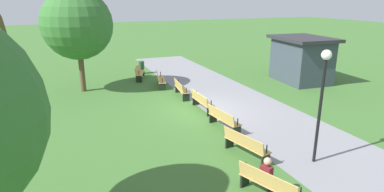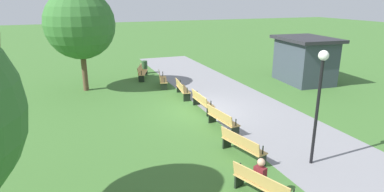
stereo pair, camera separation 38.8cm
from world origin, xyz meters
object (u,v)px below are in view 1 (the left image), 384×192
Objects in this scene: kiosk at (301,59)px; bench_1 at (160,79)px; person_seated at (268,175)px; bench_3 at (202,101)px; bench_0 at (139,72)px; trash_bin at (141,67)px; lamp_post at (323,86)px; bench_5 at (245,144)px; bench_4 at (223,119)px; bench_6 at (269,184)px; bench_2 at (181,89)px; tree_1 at (77,25)px.

bench_1 is at bearing -99.38° from kiosk.
kiosk is at bearing 116.23° from person_seated.
bench_3 is at bearing -66.89° from kiosk.
bench_0 is 2.08× the size of trash_bin.
person_seated is at bearing -39.06° from kiosk.
kiosk is (2.21, 8.93, 1.01)m from bench_1.
lamp_post reaches higher than kiosk.
person_seated reaches higher than trash_bin.
person_seated is at bearing 10.45° from bench_1.
kiosk is (-7.82, 8.93, 1.01)m from bench_5.
bench_3 is at bearing 159.87° from bench_5.
bench_3 is 0.44× the size of kiosk.
bench_3 is 2.03× the size of trash_bin.
bench_4 is 0.45× the size of kiosk.
bench_0 is 0.50× the size of lamp_post.
bench_0 is at bearing 160.16° from person_seated.
person_seated is at bearing 20.50° from bench_0.
person_seated is (4.73, -1.08, 0.16)m from bench_4.
bench_0 is 10.04m from bench_4.
bench_5 is 2.09× the size of trash_bin.
bench_5 is (2.49, -0.44, 0.00)m from bench_4.
trash_bin is (-11.52, -0.63, -0.01)m from bench_4.
bench_5 is 0.51× the size of lamp_post.
bench_5 is 1.61× the size of person_seated.
bench_0 is 0.99× the size of bench_1.
trash_bin reaches higher than bench_6.
kiosk is at bearing 98.59° from bench_2.
bench_1 is (2.42, 0.73, 0.00)m from bench_0.
kiosk reaches higher than bench_2.
person_seated is at bearing -1.59° from trash_bin.
bench_3 is (2.53, 0.15, 0.00)m from bench_2.
person_seated is 3.49m from lamp_post.
bench_1 and bench_6 have the same top height.
bench_4 is at bearing 3.14° from trash_bin.
kiosk reaches higher than person_seated.
bench_5 is 1.01× the size of bench_6.
bench_2 and bench_6 have the same top height.
bench_0 is 5.32m from tree_1.
bench_0 is 10.77m from kiosk.
bench_3 is at bearing -167.25° from lamp_post.
lamp_post is (1.19, 1.99, 2.20)m from bench_5.
bench_0 is at bearing 169.89° from bench_5.
bench_2 is (4.92, 1.17, 0.00)m from bench_0.
bench_3 is 1.56× the size of person_seated.
bench_4 is at bearing 146.93° from person_seated.
bench_6 is at bearing -65.64° from lamp_post.
trash_bin is at bearing 176.42° from bench_4.
bench_1 is 7.56m from bench_4.
tree_1 reaches higher than bench_2.
bench_6 is at bearing -20.09° from bench_4.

